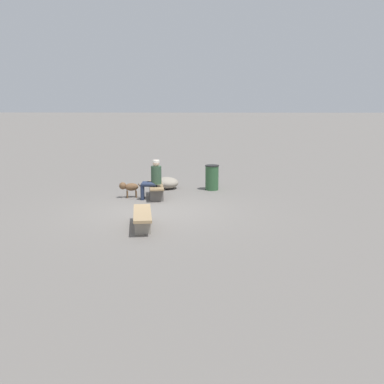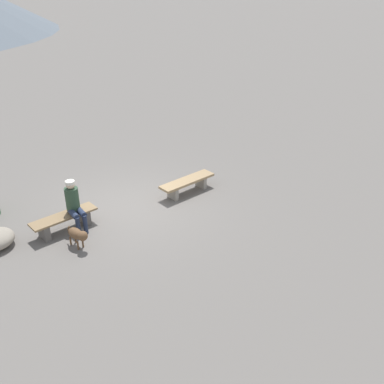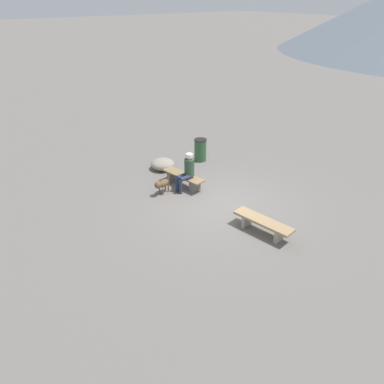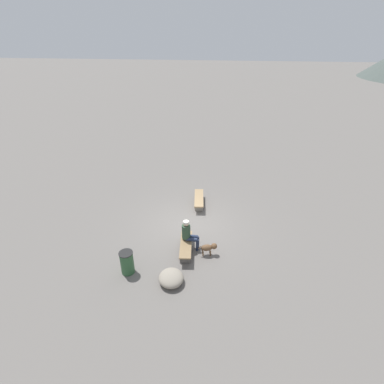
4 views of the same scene
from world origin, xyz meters
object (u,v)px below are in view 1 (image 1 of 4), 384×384
at_px(bench_left, 142,216).
at_px(boulder, 167,183).
at_px(trash_bin, 212,178).
at_px(dog, 129,187).
at_px(bench_right, 156,189).
at_px(seated_person, 153,177).

height_order(bench_left, boulder, bench_left).
bearing_deg(trash_bin, dog, 116.73).
bearing_deg(bench_right, bench_left, 172.33).
relative_size(trash_bin, boulder, 0.98).
distance_m(dog, boulder, 1.99).
relative_size(seated_person, dog, 1.82).
relative_size(bench_left, seated_person, 1.39).
distance_m(seated_person, dog, 0.98).
xyz_separation_m(dog, trash_bin, (1.40, -2.79, 0.09)).
distance_m(seated_person, trash_bin, 2.58).
bearing_deg(bench_left, boulder, -10.13).
xyz_separation_m(seated_person, boulder, (1.91, -0.27, -0.54)).
relative_size(bench_right, trash_bin, 1.92).
bearing_deg(bench_left, seated_person, -6.78).
bearing_deg(bench_right, trash_bin, -61.49).
bearing_deg(seated_person, bench_left, -179.55).
distance_m(dog, trash_bin, 3.12).
bearing_deg(bench_right, boulder, -15.67).
relative_size(dog, boulder, 0.78).
xyz_separation_m(bench_right, dog, (-0.01, 0.90, 0.07)).
distance_m(bench_left, dog, 3.78).
xyz_separation_m(dog, boulder, (1.63, -1.12, -0.16)).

